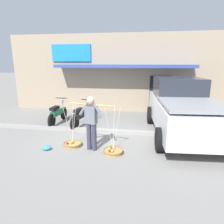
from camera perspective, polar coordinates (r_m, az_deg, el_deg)
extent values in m
plane|color=gray|center=(7.12, -3.91, -7.70)|extent=(90.00, 90.00, 0.00)
cube|color=gray|center=(7.74, -2.79, -5.46)|extent=(20.00, 0.24, 0.10)
cylinder|color=#38384C|center=(6.14, -6.77, -7.12)|extent=(0.15, 0.15, 0.86)
cylinder|color=#38384C|center=(6.06, -5.26, -7.37)|extent=(0.15, 0.15, 0.86)
cube|color=slate|center=(5.88, -6.20, -0.89)|extent=(0.38, 0.27, 0.54)
sphere|color=tan|center=(5.79, -6.30, 2.98)|extent=(0.21, 0.21, 0.21)
sphere|color=#D1A8CC|center=(5.78, -6.32, 3.47)|extent=(0.22, 0.22, 0.22)
cylinder|color=slate|center=(5.96, -8.28, 0.92)|extent=(0.35, 0.17, 0.43)
cylinder|color=slate|center=(5.74, -4.12, 0.52)|extent=(0.35, 0.17, 0.43)
cylinder|color=tan|center=(5.81, -6.28, 2.16)|extent=(1.41, 0.37, 0.04)
cylinder|color=#B2894C|center=(6.60, -11.54, -9.39)|extent=(0.57, 0.57, 0.09)
torus|color=olive|center=(6.58, -11.56, -8.99)|extent=(0.61, 0.61, 0.05)
sphere|color=#67A03D|center=(6.56, -11.65, -8.66)|extent=(0.10, 0.10, 0.10)
sphere|color=#6CA740|center=(6.56, -11.63, -8.63)|extent=(0.10, 0.10, 0.10)
sphere|color=red|center=(6.52, -13.07, -8.93)|extent=(0.09, 0.09, 0.09)
sphere|color=gold|center=(6.59, -11.59, -8.59)|extent=(0.09, 0.09, 0.09)
cylinder|color=silver|center=(6.46, -11.46, -3.04)|extent=(0.01, 0.27, 1.36)
cylinder|color=silver|center=(6.33, -13.02, -3.49)|extent=(0.24, 0.14, 1.36)
cylinder|color=silver|center=(6.25, -11.09, -3.61)|extent=(0.24, 0.14, 1.36)
cylinder|color=#B2894C|center=(5.98, 0.31, -11.67)|extent=(0.57, 0.57, 0.09)
torus|color=olive|center=(5.96, 0.31, -11.24)|extent=(0.61, 0.61, 0.05)
sphere|color=#B0201B|center=(5.99, -0.17, -10.66)|extent=(0.09, 0.09, 0.09)
sphere|color=#B3211C|center=(5.85, -0.71, -11.36)|extent=(0.08, 0.08, 0.08)
sphere|color=#6CA740|center=(6.06, -0.37, -10.36)|extent=(0.09, 0.09, 0.09)
sphere|color=yellow|center=(5.83, -0.01, -11.37)|extent=(0.09, 0.09, 0.09)
sphere|color=yellow|center=(5.87, -0.74, -10.79)|extent=(0.08, 0.08, 0.08)
sphere|color=#6CA840|center=(6.03, -0.62, -9.90)|extent=(0.09, 0.09, 0.09)
cylinder|color=silver|center=(5.82, 0.51, -4.68)|extent=(0.01, 0.27, 1.36)
cylinder|color=silver|center=(5.65, -0.91, -5.25)|extent=(0.24, 0.14, 1.36)
cylinder|color=silver|center=(5.62, 1.37, -5.37)|extent=(0.24, 0.14, 1.36)
cylinder|color=black|center=(9.68, -14.02, -0.36)|extent=(0.09, 0.58, 0.58)
cylinder|color=black|center=(8.61, -17.32, -2.40)|extent=(0.09, 0.58, 0.58)
cube|color=#19663D|center=(9.62, -14.11, 1.15)|extent=(0.15, 0.28, 0.06)
cube|color=#19663D|center=(9.00, -15.93, -0.13)|extent=(0.22, 0.90, 0.24)
cube|color=black|center=(8.79, -16.54, 1.10)|extent=(0.23, 0.56, 0.12)
cylinder|color=slate|center=(9.51, -14.40, 1.77)|extent=(0.07, 0.30, 0.76)
cylinder|color=black|center=(9.36, -14.75, 4.00)|extent=(0.54, 0.05, 0.04)
sphere|color=silver|center=(9.53, -14.30, 3.34)|extent=(0.11, 0.11, 0.11)
cylinder|color=black|center=(9.04, -6.73, -1.05)|extent=(0.21, 0.58, 0.58)
cylinder|color=black|center=(8.02, -10.94, -3.20)|extent=(0.21, 0.58, 0.58)
cube|color=black|center=(8.98, -6.78, 0.56)|extent=(0.20, 0.30, 0.06)
cube|color=black|center=(8.38, -9.11, -0.79)|extent=(0.40, 0.92, 0.24)
cube|color=black|center=(8.18, -9.81, 0.53)|extent=(0.34, 0.60, 0.12)
cylinder|color=slate|center=(8.86, -7.11, 1.23)|extent=(0.13, 0.30, 0.76)
cylinder|color=black|center=(8.72, -7.44, 3.62)|extent=(0.53, 0.16, 0.04)
sphere|color=silver|center=(8.88, -6.91, 2.91)|extent=(0.11, 0.11, 0.11)
cube|color=silver|center=(7.57, 19.77, -0.36)|extent=(2.18, 4.81, 0.96)
cube|color=#282D38|center=(8.20, 18.88, 6.91)|extent=(1.86, 1.98, 0.76)
cube|color=gray|center=(6.45, 22.46, 2.27)|extent=(1.94, 2.45, 0.08)
cylinder|color=black|center=(8.90, 11.31, -0.88)|extent=(0.31, 0.77, 0.76)
cylinder|color=black|center=(9.30, 23.02, -1.10)|extent=(0.31, 0.77, 0.76)
cylinder|color=black|center=(6.16, 14.05, -7.92)|extent=(0.31, 0.77, 0.76)
cube|color=silver|center=(9.90, 16.29, 1.05)|extent=(0.44, 0.04, 0.12)
cube|color=tan|center=(13.22, 4.58, 11.76)|extent=(13.00, 5.00, 4.20)
cube|color=#334CA3|center=(10.22, 3.34, 13.32)|extent=(7.15, 1.00, 0.16)
cube|color=#1E84D1|center=(11.32, -11.94, 16.68)|extent=(2.20, 0.08, 0.90)
cube|color=black|center=(10.82, 13.84, 5.00)|extent=(1.10, 0.06, 2.00)
ellipsoid|color=#3393D1|center=(6.52, -18.67, -9.93)|extent=(0.28, 0.22, 0.14)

